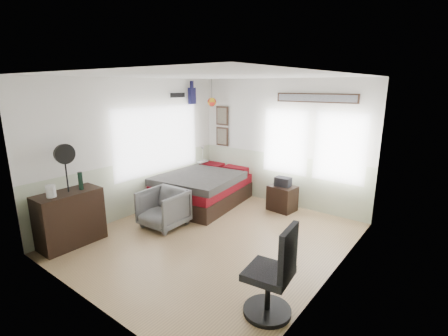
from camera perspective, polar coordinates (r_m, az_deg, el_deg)
The scene contains 12 objects.
ground_plane at distance 5.74m, azimuth -1.68°, elevation -12.21°, with size 4.00×4.50×0.01m, color #9A7553.
room_shell at distance 5.41m, azimuth -1.19°, elevation 4.27°, with size 4.02×4.52×2.71m.
wall_decor at distance 7.37m, azimuth 1.22°, elevation 10.77°, with size 3.55×1.32×1.44m.
bed at distance 7.26m, azimuth -3.50°, elevation -3.50°, with size 1.77×2.33×0.69m.
dresser at distance 5.92m, azimuth -25.45°, elevation -7.99°, with size 0.48×1.00×0.90m, color black.
armchair at distance 6.14m, azimuth -10.58°, elevation -6.99°, with size 0.75×0.77×0.70m, color #5B5B5B.
nightstand at distance 6.92m, azimuth 10.20°, elevation -5.24°, with size 0.53×0.42×0.53m, color black.
task_chair at distance 3.86m, azimuth 8.70°, elevation -18.85°, with size 0.56×0.56×1.11m.
kettle at distance 5.60m, azimuth -28.15°, elevation -3.61°, with size 0.17×0.14×0.19m.
bottle at distance 5.78m, azimuth -23.92°, elevation -2.08°, with size 0.07×0.07×0.29m, color black.
stand_fan at distance 5.62m, azimuth -26.26°, elevation 2.10°, with size 0.09×0.32×0.78m.
black_bag at distance 6.81m, azimuth 10.33°, elevation -2.40°, with size 0.32×0.21×0.19m, color black.
Camera 1 is at (3.26, -3.97, 2.56)m, focal length 26.00 mm.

